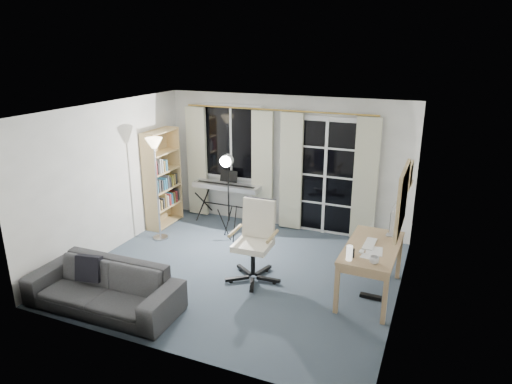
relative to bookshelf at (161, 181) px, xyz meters
The scene contains 17 objects.
floor 2.57m from the bookshelf, 29.03° to the right, with size 4.50×4.00×0.02m, color #374450.
window 1.49m from the bookshelf, 36.60° to the left, with size 1.20×0.08×1.40m.
french_door 2.98m from the bookshelf, 15.48° to the left, with size 1.32×0.09×2.11m.
curtains 2.12m from the bookshelf, 19.51° to the left, with size 3.60×0.07×2.13m.
bookshelf is the anchor object (origin of this frame).
torchiere_lamp 0.89m from the bookshelf, 60.69° to the right, with size 0.36×0.36×1.78m.
keyboard_piano 1.21m from the bookshelf, 25.66° to the left, with size 1.29×0.62×0.93m.
studio_light 1.53m from the bookshelf, ahead, with size 0.30×0.31×1.55m.
office_chair 2.68m from the bookshelf, 26.26° to the right, with size 0.77×0.80×1.15m.
desk 4.15m from the bookshelf, 14.95° to the right, with size 0.69×1.34×0.71m.
monitor 4.25m from the bookshelf, ahead, with size 0.17×0.51×0.44m.
desk_clutter 4.15m from the bookshelf, 18.13° to the right, with size 0.43×0.80×0.90m.
mug 4.39m from the bookshelf, 20.93° to the right, with size 0.12×0.09×0.12m, color silver.
wall_mirror 4.66m from the bookshelf, 19.38° to the right, with size 0.04×0.94×0.74m.
framed_print 4.46m from the bookshelf, ahead, with size 0.03×0.42×0.32m.
wall_shelf 4.32m from the bookshelf, ahead, with size 0.16×0.30×0.18m.
sofa 2.92m from the bookshelf, 71.11° to the right, with size 2.01×0.62×0.78m.
Camera 1 is at (2.59, -5.52, 3.24)m, focal length 32.00 mm.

